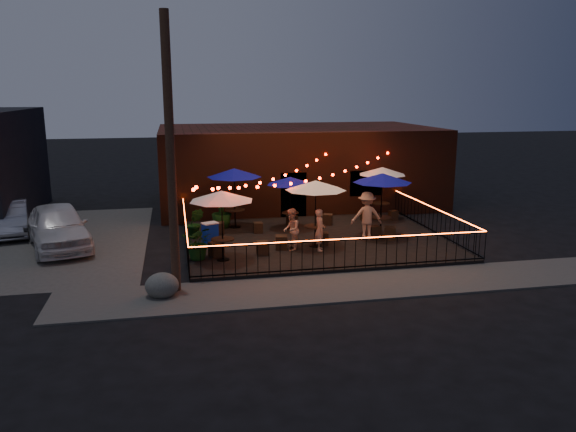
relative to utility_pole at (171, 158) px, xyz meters
name	(u,v)px	position (x,y,z in m)	size (l,w,h in m)	color
ground	(328,256)	(5.40, 2.60, -4.00)	(110.00, 110.00, 0.00)	black
patio	(315,240)	(5.40, 4.60, -3.92)	(10.00, 8.00, 0.15)	black
sidewalk	(357,286)	(5.40, -0.65, -3.98)	(18.00, 2.50, 0.05)	#403F3B
parking_lot	(2,245)	(-6.60, 6.60, -3.99)	(11.00, 12.00, 0.02)	#403F3B
brick_building	(296,165)	(6.40, 12.59, -2.00)	(14.00, 8.00, 4.00)	#3A1B0F
utility_pole	(171,158)	(0.00, 0.00, 0.00)	(0.26, 0.26, 8.00)	#392217
fence_front	(345,254)	(5.40, 0.60, -3.34)	(10.00, 0.04, 1.04)	black
fence_left	(186,232)	(0.40, 4.60, -3.34)	(0.04, 8.00, 1.04)	black
fence_right	(433,220)	(10.40, 4.60, -3.34)	(0.04, 8.00, 1.04)	black
festoon_lights	(291,181)	(4.39, 4.30, -1.48)	(10.02, 8.72, 1.32)	#F61100
cafe_table_0	(221,197)	(1.60, 2.44, -1.64)	(2.63, 2.63, 2.42)	black
cafe_table_1	(234,174)	(2.53, 7.07, -1.54)	(2.69, 2.69, 2.53)	black
cafe_table_2	(316,186)	(5.14, 3.52, -1.58)	(2.84, 2.84, 2.49)	black
cafe_table_3	(290,181)	(4.79, 6.45, -1.84)	(2.13, 2.13, 2.20)	black
cafe_table_4	(382,179)	(8.05, 4.37, -1.52)	(2.81, 2.81, 2.55)	black
cafe_table_5	(382,172)	(9.20, 7.40, -1.70)	(2.31, 2.31, 2.36)	black
bistro_chair_0	(216,249)	(1.41, 2.92, -3.59)	(0.43, 0.43, 0.51)	black
bistro_chair_1	(263,248)	(3.03, 2.79, -3.61)	(0.41, 0.41, 0.48)	black
bistro_chair_2	(219,228)	(1.74, 6.01, -3.60)	(0.42, 0.42, 0.50)	black
bistro_chair_3	(258,228)	(3.34, 5.95, -3.63)	(0.36, 0.36, 0.43)	black
bistro_chair_4	(281,242)	(3.83, 3.37, -3.60)	(0.43, 0.43, 0.51)	black
bistro_chair_5	(323,239)	(5.47, 3.65, -3.61)	(0.40, 0.40, 0.48)	black
bistro_chair_6	(292,221)	(4.94, 6.82, -3.62)	(0.39, 0.39, 0.46)	black
bistro_chair_7	(328,219)	(6.52, 6.75, -3.62)	(0.39, 0.39, 0.46)	black
bistro_chair_8	(374,232)	(7.73, 4.20, -3.60)	(0.42, 0.42, 0.49)	black
bistro_chair_9	(390,233)	(8.26, 3.88, -3.60)	(0.43, 0.43, 0.51)	black
bistro_chair_10	(365,216)	(8.40, 7.19, -3.64)	(0.35, 0.35, 0.41)	black
bistro_chair_11	(393,215)	(9.68, 7.09, -3.64)	(0.35, 0.35, 0.42)	black
patron_a	(320,230)	(5.17, 2.96, -3.08)	(0.56, 0.37, 1.53)	tan
patron_b	(291,229)	(4.16, 3.18, -3.08)	(0.75, 0.59, 1.55)	tan
patron_c	(367,216)	(7.36, 4.13, -2.91)	(1.21, 0.70, 1.88)	beige
potted_shrub_a	(199,242)	(0.80, 2.71, -3.25)	(1.08, 0.94, 1.20)	#11410C
potted_shrub_b	(195,223)	(0.80, 5.62, -3.25)	(0.66, 0.53, 1.20)	#104012
potted_shrub_c	(222,210)	(1.97, 7.13, -3.10)	(0.84, 0.84, 1.51)	#183510
cooler	(210,232)	(1.32, 4.87, -3.46)	(0.70, 0.62, 0.77)	#0A29BA
boulder	(162,286)	(-0.41, -0.42, -3.64)	(0.93, 0.79, 0.73)	#4D4C47
car_white	(58,227)	(-4.31, 5.72, -3.16)	(1.98, 4.91, 1.67)	silver
car_silver	(9,218)	(-6.73, 8.35, -3.33)	(1.43, 4.09, 1.35)	#A8A9B1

